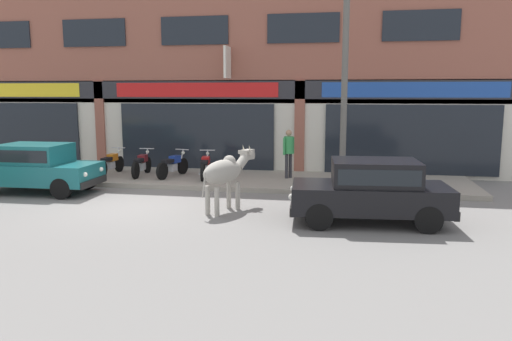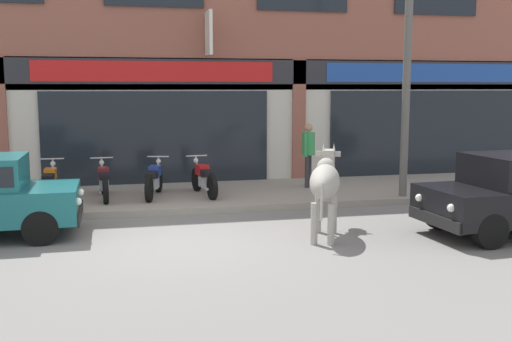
% 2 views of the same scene
% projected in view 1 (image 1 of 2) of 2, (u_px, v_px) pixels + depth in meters
% --- Properties ---
extents(ground_plane, '(90.00, 90.00, 0.00)m').
position_uv_depth(ground_plane, '(134.00, 205.00, 13.22)').
color(ground_plane, slate).
extents(sidewalk, '(19.00, 3.50, 0.15)m').
position_uv_depth(sidewalk, '(182.00, 178.00, 17.04)').
color(sidewalk, gray).
rests_on(sidewalk, ground).
extents(shop_building, '(23.00, 1.40, 8.60)m').
position_uv_depth(shop_building, '(197.00, 62.00, 18.37)').
color(shop_building, '#8E5142').
rests_on(shop_building, ground).
extents(cow, '(1.12, 2.02, 1.61)m').
position_uv_depth(cow, '(225.00, 172.00, 12.43)').
color(cow, '#9E998E').
rests_on(cow, ground).
extents(car_0, '(3.64, 1.66, 1.46)m').
position_uv_depth(car_0, '(37.00, 166.00, 14.77)').
color(car_0, black).
rests_on(car_0, ground).
extents(car_1, '(3.70, 1.86, 1.46)m').
position_uv_depth(car_1, '(372.00, 188.00, 11.30)').
color(car_1, black).
rests_on(car_1, ground).
extents(motorcycle_0, '(0.52, 1.81, 0.88)m').
position_uv_depth(motorcycle_0, '(111.00, 163.00, 17.25)').
color(motorcycle_0, black).
rests_on(motorcycle_0, sidewalk).
extents(motorcycle_1, '(0.52, 1.81, 0.88)m').
position_uv_depth(motorcycle_1, '(142.00, 164.00, 16.98)').
color(motorcycle_1, black).
rests_on(motorcycle_1, sidewalk).
extents(motorcycle_2, '(0.67, 1.78, 0.88)m').
position_uv_depth(motorcycle_2, '(173.00, 165.00, 16.76)').
color(motorcycle_2, black).
rests_on(motorcycle_2, sidewalk).
extents(motorcycle_3, '(0.54, 1.80, 0.88)m').
position_uv_depth(motorcycle_3, '(205.00, 166.00, 16.50)').
color(motorcycle_3, black).
rests_on(motorcycle_3, sidewalk).
extents(pedestrian, '(0.33, 0.42, 1.60)m').
position_uv_depth(pedestrian, '(289.00, 148.00, 16.42)').
color(pedestrian, '#2D2D33').
rests_on(pedestrian, sidewalk).
extents(utility_pole, '(0.18, 0.18, 5.99)m').
position_uv_depth(utility_pole, '(344.00, 86.00, 14.19)').
color(utility_pole, '#595651').
rests_on(utility_pole, sidewalk).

